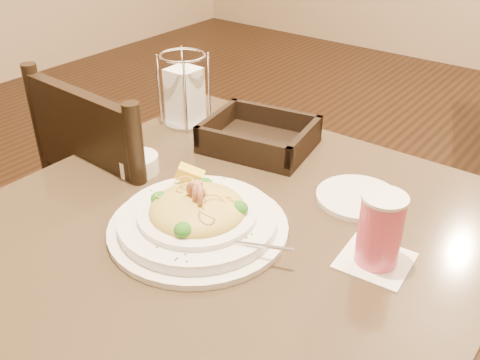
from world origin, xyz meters
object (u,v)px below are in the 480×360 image
Objects in this scene: main_table at (234,316)px; napkin_caddy at (185,94)px; bread_basket at (259,138)px; side_plate at (358,197)px; pasta_bowl at (198,217)px; drink_glass at (380,230)px; butter_ramekin at (138,164)px; dining_chair_near at (141,223)px.

main_table is 5.00× the size of napkin_caddy.
bread_basket is (-0.14, 0.27, 0.26)m from main_table.
napkin_caddy is 0.52m from side_plate.
pasta_bowl is 1.98× the size of napkin_caddy.
main_table is 5.50× the size of side_plate.
drink_glass reaches higher than main_table.
napkin_caddy is at bearing 110.16° from butter_ramekin.
main_table is 2.53× the size of pasta_bowl.
napkin_caddy is (0.05, 0.14, 0.33)m from dining_chair_near.
main_table is 0.56m from napkin_caddy.
side_plate is at bearing 23.56° from butter_ramekin.
dining_chair_near is 7.29× the size of drink_glass.
bread_basket reaches higher than side_plate.
pasta_bowl is 2.79× the size of drink_glass.
dining_chair_near is at bearing -172.43° from side_plate.
napkin_caddy reaches higher than butter_ramekin.
bread_basket is (-0.10, 0.33, -0.01)m from pasta_bowl.
main_table is 0.38m from butter_ramekin.
dining_chair_near is 0.75m from drink_glass.
butter_ramekin is at bearing 175.17° from main_table.
napkin_caddy is 2.07× the size of butter_ramekin.
drink_glass is 1.47× the size of butter_ramekin.
pasta_bowl is 4.10× the size of butter_ramekin.
dining_chair_near is at bearing 153.56° from pasta_bowl.
main_table is 10.37× the size of butter_ramekin.
side_plate is (0.29, -0.07, -0.02)m from bread_basket.
napkin_caddy is (-0.23, -0.00, 0.05)m from bread_basket.
dining_chair_near is 0.37m from napkin_caddy.
side_plate reaches higher than main_table.
drink_glass is 0.48× the size of bread_basket.
dining_chair_near is 0.63m from side_plate.
butter_ramekin reaches higher than main_table.
drink_glass reaches higher than butter_ramekin.
bread_basket reaches higher than butter_ramekin.
drink_glass is 0.20m from side_plate.
napkin_caddy is (-0.33, 0.33, 0.05)m from pasta_bowl.
side_plate is (0.51, -0.07, -0.07)m from napkin_caddy.
bread_basket reaches higher than main_table.
butter_ramekin is at bearing 161.23° from pasta_bowl.
pasta_bowl is 1.34× the size of bread_basket.
drink_glass is at bearing -19.37° from napkin_caddy.
napkin_caddy reaches higher than main_table.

